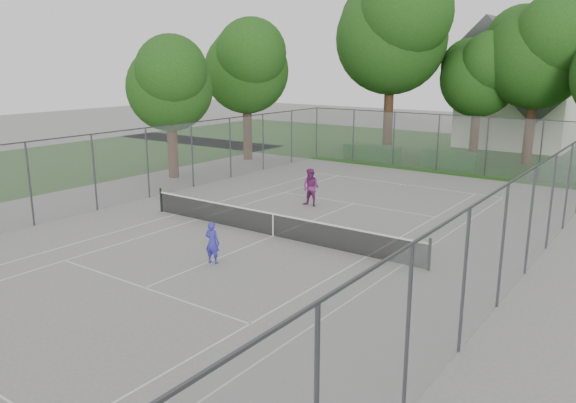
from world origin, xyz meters
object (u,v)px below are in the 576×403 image
Objects in this scene: woman_player at (311,187)px; house at (518,96)px; girl_player at (212,242)px; tennis_net at (273,224)px.

house is at bearing 83.29° from woman_player.
girl_player is at bearing -91.72° from house.
woman_player reaches higher than tennis_net.
house reaches higher than girl_player.
house reaches higher than tennis_net.
house is (1.19, 30.43, 3.56)m from tennis_net.
woman_player is (-1.61, 8.44, 0.17)m from girl_player.
house is at bearing 87.77° from tennis_net.
girl_player reaches higher than tennis_net.
tennis_net is 5.07m from woman_player.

